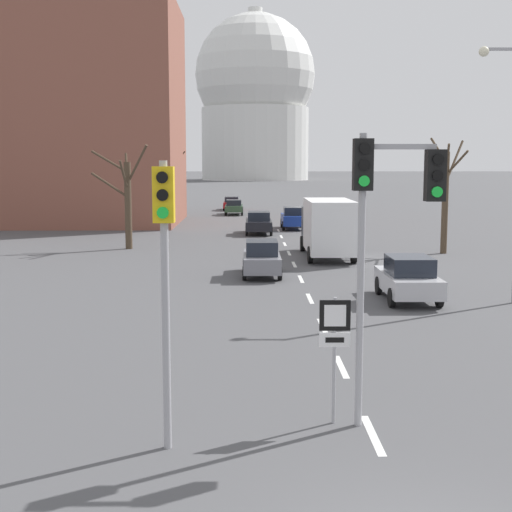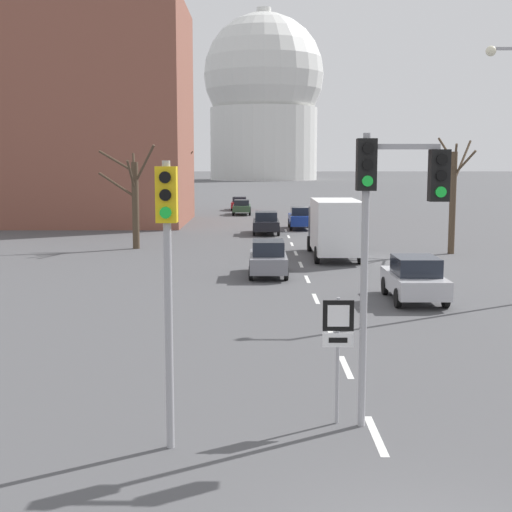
# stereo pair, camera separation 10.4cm
# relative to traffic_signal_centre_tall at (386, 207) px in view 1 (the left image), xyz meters

# --- Properties ---
(lane_stripe_0) EXTENTS (0.16, 2.00, 0.01)m
(lane_stripe_0) POSITION_rel_traffic_signal_centre_tall_xyz_m (-0.25, -0.49, -4.24)
(lane_stripe_0) COLOR silver
(lane_stripe_0) RESTS_ON ground_plane
(lane_stripe_1) EXTENTS (0.16, 2.00, 0.01)m
(lane_stripe_1) POSITION_rel_traffic_signal_centre_tall_xyz_m (-0.25, 4.01, -4.24)
(lane_stripe_1) COLOR silver
(lane_stripe_1) RESTS_ON ground_plane
(lane_stripe_2) EXTENTS (0.16, 2.00, 0.01)m
(lane_stripe_2) POSITION_rel_traffic_signal_centre_tall_xyz_m (-0.25, 8.51, -4.24)
(lane_stripe_2) COLOR silver
(lane_stripe_2) RESTS_ON ground_plane
(lane_stripe_3) EXTENTS (0.16, 2.00, 0.01)m
(lane_stripe_3) POSITION_rel_traffic_signal_centre_tall_xyz_m (-0.25, 13.01, -4.24)
(lane_stripe_3) COLOR silver
(lane_stripe_3) RESTS_ON ground_plane
(lane_stripe_4) EXTENTS (0.16, 2.00, 0.01)m
(lane_stripe_4) POSITION_rel_traffic_signal_centre_tall_xyz_m (-0.25, 17.51, -4.24)
(lane_stripe_4) COLOR silver
(lane_stripe_4) RESTS_ON ground_plane
(lane_stripe_5) EXTENTS (0.16, 2.00, 0.01)m
(lane_stripe_5) POSITION_rel_traffic_signal_centre_tall_xyz_m (-0.25, 22.01, -4.24)
(lane_stripe_5) COLOR silver
(lane_stripe_5) RESTS_ON ground_plane
(lane_stripe_6) EXTENTS (0.16, 2.00, 0.01)m
(lane_stripe_6) POSITION_rel_traffic_signal_centre_tall_xyz_m (-0.25, 26.51, -4.24)
(lane_stripe_6) COLOR silver
(lane_stripe_6) RESTS_ON ground_plane
(lane_stripe_7) EXTENTS (0.16, 2.00, 0.01)m
(lane_stripe_7) POSITION_rel_traffic_signal_centre_tall_xyz_m (-0.25, 31.01, -4.24)
(lane_stripe_7) COLOR silver
(lane_stripe_7) RESTS_ON ground_plane
(lane_stripe_8) EXTENTS (0.16, 2.00, 0.01)m
(lane_stripe_8) POSITION_rel_traffic_signal_centre_tall_xyz_m (-0.25, 35.51, -4.24)
(lane_stripe_8) COLOR silver
(lane_stripe_8) RESTS_ON ground_plane
(lane_stripe_9) EXTENTS (0.16, 2.00, 0.01)m
(lane_stripe_9) POSITION_rel_traffic_signal_centre_tall_xyz_m (-0.25, 40.01, -4.24)
(lane_stripe_9) COLOR silver
(lane_stripe_9) RESTS_ON ground_plane
(traffic_signal_centre_tall) EXTENTS (1.71, 0.34, 5.62)m
(traffic_signal_centre_tall) POSITION_rel_traffic_signal_centre_tall_xyz_m (0.00, 0.00, 0.00)
(traffic_signal_centre_tall) COLOR #9E9EA3
(traffic_signal_centre_tall) RESTS_ON ground_plane
(traffic_signal_near_left) EXTENTS (0.36, 0.34, 5.11)m
(traffic_signal_near_left) POSITION_rel_traffic_signal_centre_tall_xyz_m (-4.03, -1.06, -0.69)
(traffic_signal_near_left) COLOR #9E9EA3
(traffic_signal_near_left) RESTS_ON ground_plane
(route_sign_post) EXTENTS (0.60, 0.08, 2.51)m
(route_sign_post) POSITION_rel_traffic_signal_centre_tall_xyz_m (-0.91, 0.13, -2.54)
(route_sign_post) COLOR #9E9EA3
(route_sign_post) RESTS_ON ground_plane
(sedan_near_left) EXTENTS (1.88, 4.50, 1.61)m
(sedan_near_left) POSITION_rel_traffic_signal_centre_tall_xyz_m (-1.78, 37.46, -3.42)
(sedan_near_left) COLOR black
(sedan_near_left) RESTS_ON ground_plane
(sedan_near_right) EXTENTS (1.71, 4.04, 1.62)m
(sedan_near_right) POSITION_rel_traffic_signal_centre_tall_xyz_m (-1.95, 18.43, -3.44)
(sedan_near_right) COLOR slate
(sedan_near_right) RESTS_ON ground_plane
(sedan_mid_centre) EXTENTS (1.77, 4.31, 1.46)m
(sedan_mid_centre) POSITION_rel_traffic_signal_centre_tall_xyz_m (-3.89, 56.39, -3.48)
(sedan_mid_centre) COLOR #2D4C33
(sedan_mid_centre) RESTS_ON ground_plane
(sedan_far_left) EXTENTS (1.71, 4.20, 1.70)m
(sedan_far_left) POSITION_rel_traffic_signal_centre_tall_xyz_m (0.88, 41.18, -3.38)
(sedan_far_left) COLOR navy
(sedan_far_left) RESTS_ON ground_plane
(sedan_far_right) EXTENTS (1.87, 4.09, 1.68)m
(sedan_far_right) POSITION_rel_traffic_signal_centre_tall_xyz_m (3.33, 12.53, -3.40)
(sedan_far_right) COLOR #B7B7BC
(sedan_far_right) RESTS_ON ground_plane
(sedan_distant_centre) EXTENTS (1.76, 4.51, 1.44)m
(sedan_distant_centre) POSITION_rel_traffic_signal_centre_tall_xyz_m (-4.27, 63.25, -3.51)
(sedan_distant_centre) COLOR maroon
(sedan_distant_centre) RESTS_ON ground_plane
(delivery_truck) EXTENTS (2.44, 7.20, 3.14)m
(delivery_truck) POSITION_rel_traffic_signal_centre_tall_xyz_m (1.68, 24.60, -2.55)
(delivery_truck) COLOR #333842
(delivery_truck) RESTS_ON ground_plane
(bare_tree_left_near) EXTENTS (3.49, 2.60, 6.11)m
(bare_tree_left_near) POSITION_rel_traffic_signal_centre_tall_xyz_m (-9.68, 28.67, -1.24)
(bare_tree_left_near) COLOR #473828
(bare_tree_left_near) RESTS_ON ground_plane
(bare_tree_right_near) EXTENTS (2.08, 2.88, 6.49)m
(bare_tree_right_near) POSITION_rel_traffic_signal_centre_tall_xyz_m (8.46, 26.37, -0.96)
(bare_tree_right_near) COLOR #473828
(bare_tree_right_near) RESTS_ON ground_plane
(bare_tree_left_far) EXTENTS (2.92, 3.26, 9.35)m
(bare_tree_left_far) POSITION_rel_traffic_signal_centre_tall_xyz_m (-9.73, 50.19, -0.02)
(bare_tree_left_far) COLOR #473828
(bare_tree_left_far) RESTS_ON ground_plane
(capitol_dome) EXTENTS (34.53, 34.53, 48.77)m
(capitol_dome) POSITION_rel_traffic_signal_centre_tall_xyz_m (-0.25, 196.74, 19.51)
(capitol_dome) COLOR silver
(capitol_dome) RESTS_ON ground_plane
(apartment_block_left) EXTENTS (18.00, 14.00, 18.08)m
(apartment_block_left) POSITION_rel_traffic_signal_centre_tall_xyz_m (-17.32, 47.10, 4.79)
(apartment_block_left) COLOR brown
(apartment_block_left) RESTS_ON ground_plane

